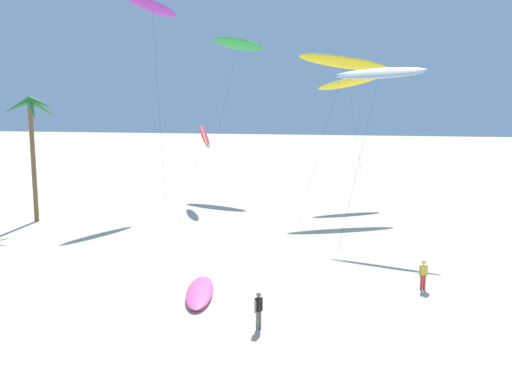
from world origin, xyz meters
The scene contains 10 objects.
palm_tree_3 centered at (-19.55, 34.51, 8.28)m, with size 4.57×4.10×10.02m.
flying_kite_0 centered at (7.27, 35.53, 11.61)m, with size 6.71×7.43×12.22m.
flying_kite_1 centered at (4.41, 45.76, 12.97)m, with size 8.28×10.99×14.08m.
flying_kite_2 centered at (-7.38, 55.20, 15.60)m, with size 6.63×5.57×16.89m.
flying_kite_5 centered at (-13.09, 44.93, 18.12)m, with size 4.42×8.32×19.11m.
flying_kite_6 centered at (4.67, 50.53, 11.33)m, with size 6.09×6.42×12.43m.
flying_kite_7 centered at (-8.16, 44.31, 6.40)m, with size 3.09×12.85×7.63m.
grounded_kite_1 centered at (-1.60, 19.52, 0.18)m, with size 2.35×5.32×0.35m.
person_near_left centered at (2.11, 15.79, 0.90)m, with size 0.32×0.45×1.65m.
person_near_right centered at (9.57, 22.53, 0.86)m, with size 0.48×0.30×1.58m.
Camera 1 is at (6.41, -7.84, 9.89)m, focal length 41.06 mm.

